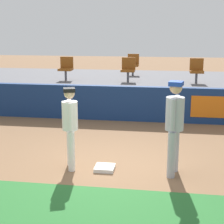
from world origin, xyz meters
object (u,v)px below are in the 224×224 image
at_px(player_fielder_home, 70,123).
at_px(player_runner_visitor, 174,122).
at_px(seat_front_left, 66,67).
at_px(seat_front_center, 128,68).
at_px(first_base, 105,168).
at_px(seat_front_right, 197,69).
at_px(seat_back_center, 133,63).

distance_m(player_fielder_home, player_runner_visitor, 2.10).
relative_size(player_fielder_home, player_runner_visitor, 0.90).
distance_m(seat_front_left, seat_front_center, 2.25).
relative_size(first_base, player_runner_visitor, 0.21).
bearing_deg(first_base, player_runner_visitor, 0.01).
bearing_deg(first_base, seat_front_right, 68.21).
bearing_deg(player_runner_visitor, first_base, -77.53).
xyz_separation_m(first_base, seat_front_left, (-2.37, 5.54, 1.46)).
distance_m(seat_front_left, seat_front_right, 4.58).
bearing_deg(seat_back_center, seat_front_center, -90.00).
height_order(seat_front_left, seat_back_center, same).
height_order(seat_front_center, seat_front_right, same).
height_order(first_base, seat_front_center, seat_front_center).
distance_m(seat_front_center, seat_front_right, 2.34).
bearing_deg(first_base, player_fielder_home, 179.04).
height_order(player_runner_visitor, seat_front_right, player_runner_visitor).
xyz_separation_m(seat_front_left, seat_front_right, (4.58, -0.00, -0.00)).
xyz_separation_m(seat_front_center, seat_front_right, (2.34, -0.00, -0.00)).
bearing_deg(seat_front_right, player_fielder_home, -117.91).
relative_size(player_runner_visitor, seat_front_center, 2.24).
xyz_separation_m(player_runner_visitor, seat_front_left, (-3.76, 5.54, 0.41)).
bearing_deg(first_base, seat_front_left, 113.13).
relative_size(first_base, seat_back_center, 0.48).
bearing_deg(player_runner_visitor, player_fielder_home, -77.86).
distance_m(player_fielder_home, seat_front_center, 5.59).
relative_size(player_fielder_home, seat_front_right, 2.03).
bearing_deg(first_base, seat_front_center, 91.25).
relative_size(seat_front_center, seat_front_right, 1.00).
relative_size(seat_front_left, seat_back_center, 1.00).
xyz_separation_m(player_fielder_home, seat_front_right, (2.93, 5.53, 0.52)).
distance_m(player_runner_visitor, seat_back_center, 7.51).
height_order(first_base, player_fielder_home, player_fielder_home).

